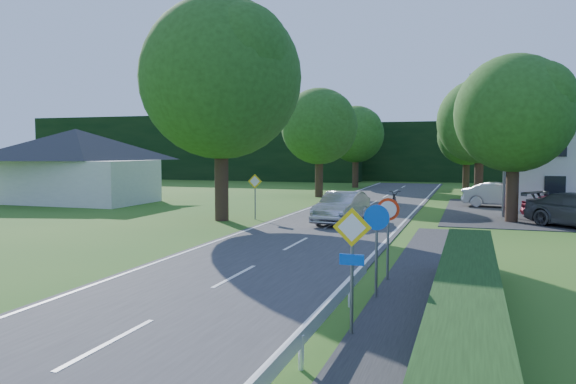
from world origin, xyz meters
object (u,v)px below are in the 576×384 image
(motorcycle, at_px, (394,199))
(parked_car_silver_a, at_px, (500,195))
(moving_car, at_px, (342,207))
(streetlight, at_px, (503,136))
(parasol, at_px, (511,195))
(parked_car_red, at_px, (561,207))

(motorcycle, xyz_separation_m, parked_car_silver_a, (6.49, 2.22, 0.24))
(motorcycle, bearing_deg, moving_car, -110.84)
(streetlight, distance_m, parked_car_silver_a, 6.70)
(parasol, bearing_deg, parked_car_silver_a, 134.93)
(motorcycle, xyz_separation_m, parasol, (7.11, 1.60, 0.32))
(streetlight, bearing_deg, motorcycle, 151.49)
(streetlight, bearing_deg, parasol, 80.35)
(moving_car, height_order, parked_car_red, moving_car)
(parasol, bearing_deg, moving_car, -129.93)
(parked_car_red, bearing_deg, parked_car_silver_a, 9.62)
(streetlight, xyz_separation_m, parasol, (0.85, 5.00, -3.56))
(moving_car, bearing_deg, parked_car_red, 31.27)
(streetlight, xyz_separation_m, parked_car_silver_a, (0.23, 5.62, -3.64))
(parked_car_silver_a, height_order, parasol, parasol)
(streetlight, distance_m, parked_car_red, 4.81)
(streetlight, relative_size, motorcycle, 3.86)
(streetlight, height_order, moving_car, streetlight)
(parked_car_silver_a, relative_size, parasol, 2.49)
(moving_car, distance_m, motorcycle, 8.82)
(parked_car_red, xyz_separation_m, parasol, (-2.16, 5.10, 0.19))
(streetlight, relative_size, parked_car_red, 2.04)
(moving_car, xyz_separation_m, parasol, (8.61, 10.29, 0.07))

